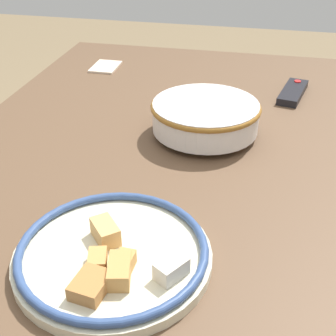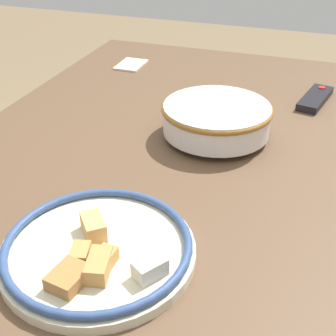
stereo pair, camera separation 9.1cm
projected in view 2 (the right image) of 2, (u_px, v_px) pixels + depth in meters
name	position (u px, v px, depth m)	size (l,w,h in m)	color
dining_table	(187.00, 192.00, 1.03)	(1.57, 1.09, 0.76)	brown
noodle_bowl	(216.00, 119.00, 1.08)	(0.26, 0.26, 0.08)	silver
food_plate	(98.00, 249.00, 0.74)	(0.31, 0.31, 0.05)	beige
tv_remote	(315.00, 98.00, 1.27)	(0.18, 0.09, 0.02)	black
folded_napkin	(131.00, 65.00, 1.53)	(0.11, 0.08, 0.01)	beige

